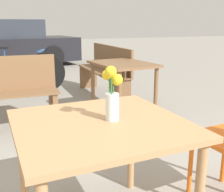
{
  "coord_description": "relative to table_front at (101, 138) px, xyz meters",
  "views": [
    {
      "loc": [
        -0.49,
        -1.32,
        1.21
      ],
      "look_at": [
        0.07,
        0.0,
        0.84
      ],
      "focal_mm": 45.0,
      "sensor_mm": 36.0,
      "label": 1
    }
  ],
  "objects": [
    {
      "name": "table_front",
      "position": [
        0.0,
        0.0,
        0.0
      ],
      "size": [
        0.9,
        0.86,
        0.7
      ],
      "color": "tan",
      "rests_on": "ground_plane"
    },
    {
      "name": "flower_vase",
      "position": [
        0.07,
        0.0,
        0.22
      ],
      "size": [
        0.11,
        0.13,
        0.3
      ],
      "color": "silver",
      "rests_on": "table_front"
    },
    {
      "name": "bench_near",
      "position": [
        1.23,
        2.99,
        -0.15
      ],
      "size": [
        0.38,
        1.63,
        0.85
      ],
      "color": "brown",
      "rests_on": "ground_plane"
    },
    {
      "name": "table_back",
      "position": [
        1.02,
        1.89,
        -0.01
      ],
      "size": [
        0.71,
        0.91,
        0.73
      ],
      "color": "brown",
      "rests_on": "ground_plane"
    },
    {
      "name": "bicycle",
      "position": [
        -0.13,
        3.91,
        -0.24
      ],
      "size": [
        1.62,
        0.71,
        0.81
      ],
      "color": "black",
      "rests_on": "ground_plane"
    }
  ]
}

